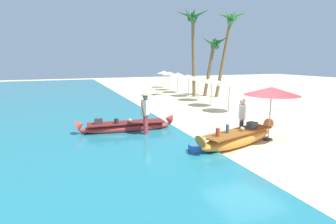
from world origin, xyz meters
The scene contains 17 objects.
ground_plane centered at (0.00, 0.00, 0.00)m, with size 80.00×80.00×0.00m, color beige.
boat_orange_foreground centered at (-0.46, -0.12, 0.31)m, with size 3.98×1.76×0.86m.
boat_red_midground centered at (-3.81, 3.19, 0.26)m, with size 4.20×1.08×0.75m.
person_vendor_hatted centered at (-3.19, 2.33, 1.07)m, with size 0.52×0.54×1.84m.
person_tourist_customer centered at (0.09, 0.45, 0.92)m, with size 0.44×0.57×1.63m.
patio_umbrella_large centered at (1.07, 0.04, 1.91)m, with size 2.05×2.05×2.08m.
parasol_row_0 centered at (3.02, 5.54, 1.75)m, with size 1.60×1.60×1.91m.
parasol_row_1 centered at (3.08, 7.70, 1.75)m, with size 1.60×1.60×1.91m.
parasol_row_2 centered at (3.45, 10.27, 1.75)m, with size 1.60×1.60×1.91m.
parasol_row_3 centered at (3.85, 12.75, 1.75)m, with size 1.60×1.60×1.91m.
parasol_row_4 centered at (4.05, 15.55, 1.75)m, with size 1.60×1.60×1.91m.
parasol_row_5 centered at (4.13, 17.86, 1.75)m, with size 1.60×1.60×1.91m.
parasol_row_6 centered at (4.57, 20.61, 1.75)m, with size 1.60×1.60×1.91m.
palm_tree_tall_inland centered at (6.94, 11.50, 5.71)m, with size 2.68×2.37×7.09m.
palm_tree_leaning_seaward centered at (4.03, 12.43, 5.81)m, with size 2.55×2.42×7.19m.
palm_tree_mid_cluster centered at (6.03, 12.44, 4.09)m, with size 2.77×2.35×5.17m.
cooler_box centered at (-2.27, -0.32, 0.16)m, with size 0.41×0.39×0.32m, color blue.
Camera 1 is at (-6.20, -7.66, 3.05)m, focal length 28.15 mm.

